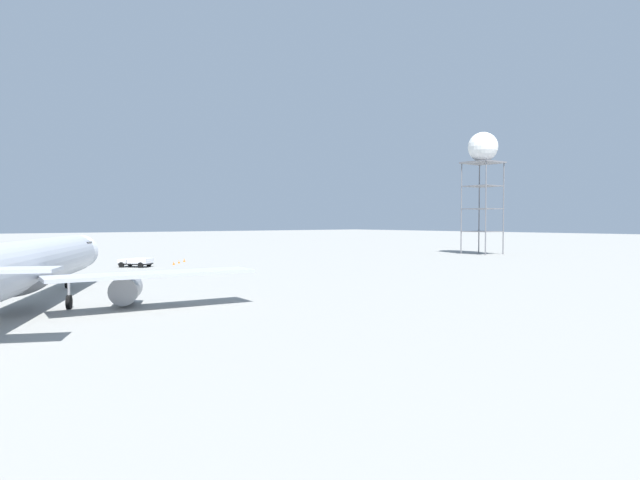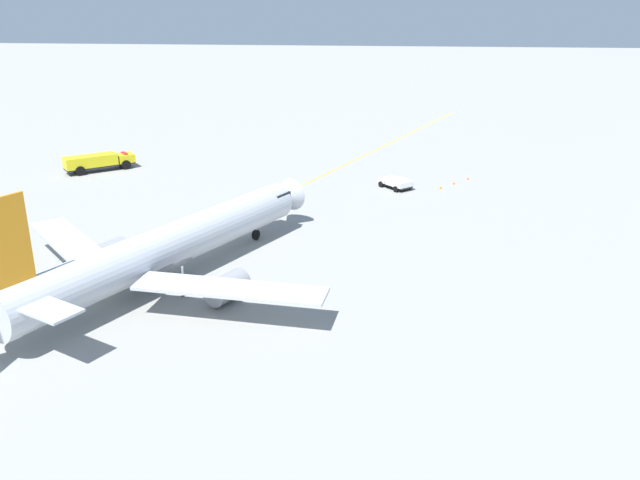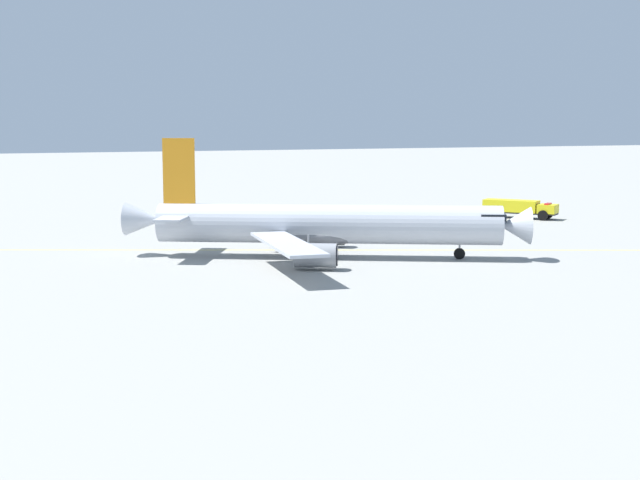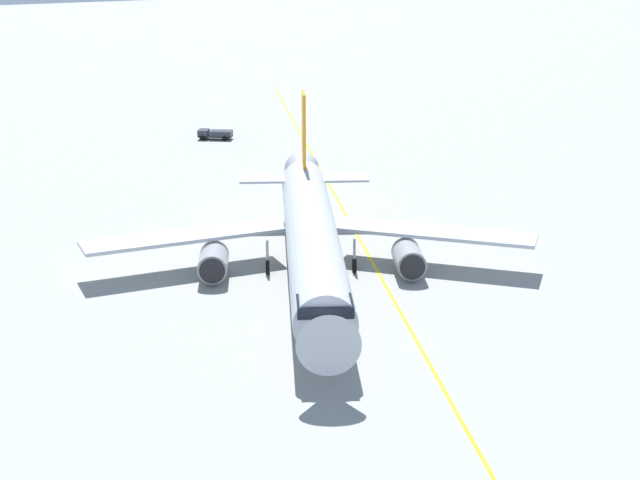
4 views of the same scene
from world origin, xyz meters
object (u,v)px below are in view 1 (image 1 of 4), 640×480
object	(u,v)px
airliner_main	(26,268)
safety_cone_mid	(179,262)
radar_tower	(483,153)
pushback_tug_truck	(136,262)
safety_cone_near	(174,263)
safety_cone_far	(184,260)

from	to	relation	value
airliner_main	safety_cone_mid	size ratio (longest dim) A/B	68.08
safety_cone_mid	radar_tower	bearing A→B (deg)	-103.22
pushback_tug_truck	safety_cone_near	bearing A→B (deg)	-127.65
pushback_tug_truck	safety_cone_mid	distance (m)	8.50
safety_cone_mid	safety_cone_near	bearing A→B (deg)	141.76
safety_cone_near	radar_tower	bearing A→B (deg)	-100.64
radar_tower	safety_cone_far	bearing A→B (deg)	73.76
airliner_main	safety_cone_mid	xyz separation A→B (m)	(36.68, -28.77, -2.90)
radar_tower	safety_cone_near	xyz separation A→B (m)	(11.65, 62.01, -20.43)
airliner_main	safety_cone_far	world-z (taller)	airliner_main
safety_cone_mid	safety_cone_far	size ratio (longest dim) A/B	1.00
radar_tower	safety_cone_near	distance (m)	66.32
safety_cone_near	safety_cone_mid	bearing A→B (deg)	-38.24
pushback_tug_truck	safety_cone_near	size ratio (longest dim) A/B	9.17
radar_tower	safety_cone_near	world-z (taller)	radar_tower
airliner_main	pushback_tug_truck	xyz separation A→B (m)	(33.76, -20.80, -2.37)
airliner_main	radar_tower	distance (m)	93.32
safety_cone_near	airliner_main	bearing A→B (deg)	141.90
airliner_main	pushback_tug_truck	world-z (taller)	airliner_main
radar_tower	safety_cone_far	distance (m)	63.67
safety_cone_far	radar_tower	bearing A→B (deg)	-106.24
safety_cone_near	safety_cone_far	xyz separation A→B (m)	(5.21, -4.11, 0.00)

